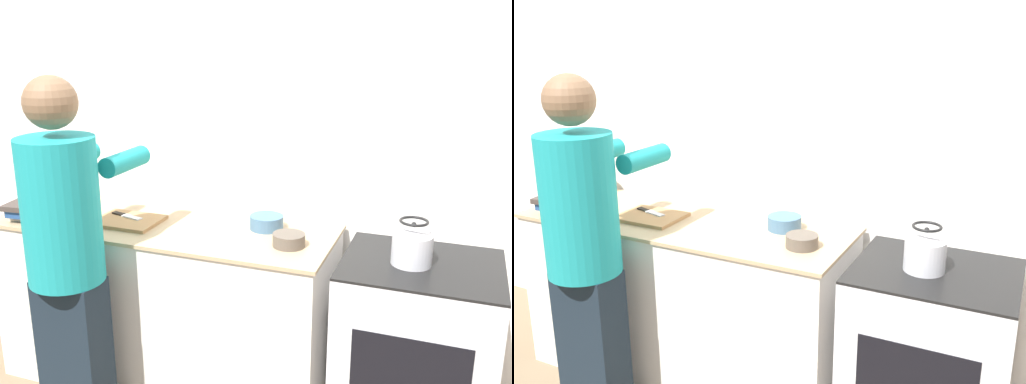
% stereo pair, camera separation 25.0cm
% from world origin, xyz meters
% --- Properties ---
extents(wall_back, '(8.00, 0.05, 2.60)m').
position_xyz_m(wall_back, '(0.00, 0.67, 1.30)').
color(wall_back, white).
rests_on(wall_back, ground_plane).
extents(counter, '(1.78, 0.63, 0.90)m').
position_xyz_m(counter, '(-0.38, 0.30, 0.45)').
color(counter, silver).
rests_on(counter, ground_plane).
extents(oven, '(0.69, 0.59, 0.88)m').
position_xyz_m(oven, '(0.92, 0.30, 0.44)').
color(oven, silver).
rests_on(oven, ground_plane).
extents(person, '(0.38, 0.62, 1.69)m').
position_xyz_m(person, '(-0.58, -0.20, 0.92)').
color(person, black).
rests_on(person, ground_plane).
extents(cutting_board, '(0.33, 0.26, 0.02)m').
position_xyz_m(cutting_board, '(-0.56, 0.26, 0.91)').
color(cutting_board, '#A87A4C').
rests_on(cutting_board, counter).
extents(knife, '(0.20, 0.08, 0.01)m').
position_xyz_m(knife, '(-0.59, 0.29, 0.92)').
color(knife, silver).
rests_on(knife, cutting_board).
extents(kettle, '(0.17, 0.17, 0.20)m').
position_xyz_m(kettle, '(0.87, 0.27, 0.97)').
color(kettle, silver).
rests_on(kettle, oven).
extents(bowl_prep, '(0.15, 0.15, 0.06)m').
position_xyz_m(bowl_prep, '(0.32, 0.23, 0.93)').
color(bowl_prep, brown).
rests_on(bowl_prep, counter).
extents(bowl_mixing, '(0.17, 0.17, 0.07)m').
position_xyz_m(bowl_mixing, '(0.15, 0.41, 0.94)').
color(bowl_mixing, '#426684').
rests_on(bowl_mixing, counter).
extents(canister_jar, '(0.14, 0.14, 0.19)m').
position_xyz_m(canister_jar, '(-1.16, 0.47, 1.00)').
color(canister_jar, tan).
rests_on(canister_jar, counter).
extents(book_stack, '(0.21, 0.30, 0.09)m').
position_xyz_m(book_stack, '(-1.08, 0.16, 0.95)').
color(book_stack, beige).
rests_on(book_stack, counter).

